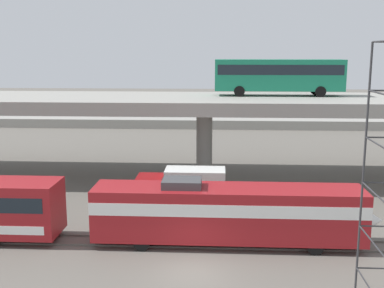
{
  "coord_description": "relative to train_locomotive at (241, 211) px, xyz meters",
  "views": [
    {
      "loc": [
        1.31,
        -24.43,
        11.92
      ],
      "look_at": [
        -0.99,
        16.82,
        3.9
      ],
      "focal_mm": 44.86,
      "sensor_mm": 36.0,
      "label": 1
    }
  ],
  "objects": [
    {
      "name": "ground_plane",
      "position": [
        -2.78,
        -4.0,
        -2.19
      ],
      "size": [
        260.0,
        260.0,
        0.0
      ],
      "primitive_type": "plane",
      "color": "#605B54"
    },
    {
      "name": "rail_strip_near",
      "position": [
        -2.78,
        -0.77,
        -2.13
      ],
      "size": [
        110.0,
        0.12,
        0.12
      ],
      "primitive_type": "cube",
      "color": "#59544C",
      "rests_on": "ground_plane"
    },
    {
      "name": "rail_strip_far",
      "position": [
        -2.78,
        0.77,
        -2.13
      ],
      "size": [
        110.0,
        0.12,
        0.12
      ],
      "primitive_type": "cube",
      "color": "#59544C",
      "rests_on": "ground_plane"
    },
    {
      "name": "train_locomotive",
      "position": [
        0.0,
        0.0,
        0.0
      ],
      "size": [
        17.79,
        3.04,
        4.18
      ],
      "color": "maroon",
      "rests_on": "ground_plane"
    },
    {
      "name": "highway_overpass",
      "position": [
        -2.78,
        16.0,
        4.85
      ],
      "size": [
        96.0,
        11.22,
        7.75
      ],
      "color": "gray",
      "rests_on": "ground_plane"
    },
    {
      "name": "transit_bus_on_overpass",
      "position": [
        4.18,
        17.51,
        7.62
      ],
      "size": [
        12.0,
        2.68,
        3.4
      ],
      "color": "#197A56",
      "rests_on": "highway_overpass"
    },
    {
      "name": "service_truck_west",
      "position": [
        -4.09,
        7.16,
        -0.55
      ],
      "size": [
        6.8,
        2.46,
        3.04
      ],
      "rotation": [
        0.0,
        0.0,
        3.14
      ],
      "color": "maroon",
      "rests_on": "ground_plane"
    },
    {
      "name": "pier_parking_lot",
      "position": [
        -2.78,
        51.0,
        -1.48
      ],
      "size": [
        75.19,
        12.75,
        1.41
      ],
      "primitive_type": "cube",
      "color": "gray",
      "rests_on": "ground_plane"
    },
    {
      "name": "parked_car_0",
      "position": [
        -3.88,
        53.12,
        -0.01
      ],
      "size": [
        4.44,
        1.87,
        1.5
      ],
      "rotation": [
        0.0,
        0.0,
        3.14
      ],
      "color": "silver",
      "rests_on": "pier_parking_lot"
    },
    {
      "name": "parked_car_1",
      "position": [
        -18.54,
        50.52,
        -0.01
      ],
      "size": [
        4.47,
        1.82,
        1.5
      ],
      "color": "#B7B7BC",
      "rests_on": "pier_parking_lot"
    },
    {
      "name": "parked_car_2",
      "position": [
        -10.73,
        51.56,
        -0.01
      ],
      "size": [
        4.49,
        1.92,
        1.5
      ],
      "color": "#0C4C26",
      "rests_on": "pier_parking_lot"
    },
    {
      "name": "parked_car_3",
      "position": [
        -20.99,
        53.47,
        -0.01
      ],
      "size": [
        4.33,
        1.82,
        1.5
      ],
      "rotation": [
        0.0,
        0.0,
        3.14
      ],
      "color": "black",
      "rests_on": "pier_parking_lot"
    },
    {
      "name": "harbor_water",
      "position": [
        -2.78,
        74.0,
        -2.19
      ],
      "size": [
        140.0,
        36.0,
        0.01
      ],
      "primitive_type": "cube",
      "color": "#2D5170",
      "rests_on": "ground_plane"
    }
  ]
}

